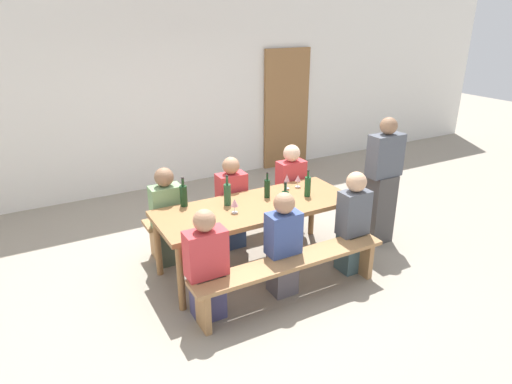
# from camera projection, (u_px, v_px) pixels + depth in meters

# --- Properties ---
(ground_plane) EXTENTS (24.00, 24.00, 0.00)m
(ground_plane) POSITION_uv_depth(u_px,v_px,m) (256.00, 266.00, 5.06)
(ground_plane) COLOR gray
(back_wall) EXTENTS (14.00, 0.20, 3.20)m
(back_wall) POSITION_uv_depth(u_px,v_px,m) (162.00, 86.00, 6.94)
(back_wall) COLOR silver
(back_wall) RESTS_ON ground
(wooden_door) EXTENTS (0.90, 0.06, 2.10)m
(wooden_door) POSITION_uv_depth(u_px,v_px,m) (287.00, 109.00, 8.03)
(wooden_door) COLOR olive
(wooden_door) RESTS_ON ground
(tasting_table) EXTENTS (2.17, 0.83, 0.75)m
(tasting_table) POSITION_uv_depth(u_px,v_px,m) (256.00, 211.00, 4.81)
(tasting_table) COLOR olive
(tasting_table) RESTS_ON ground
(bench_near) EXTENTS (2.07, 0.30, 0.45)m
(bench_near) POSITION_uv_depth(u_px,v_px,m) (291.00, 268.00, 4.35)
(bench_near) COLOR #9E7247
(bench_near) RESTS_ON ground
(bench_far) EXTENTS (2.07, 0.30, 0.45)m
(bench_far) POSITION_uv_depth(u_px,v_px,m) (228.00, 214.00, 5.51)
(bench_far) COLOR #9E7247
(bench_far) RESTS_ON ground
(wine_bottle_0) EXTENTS (0.08, 0.08, 0.32)m
(wine_bottle_0) POSITION_uv_depth(u_px,v_px,m) (285.00, 201.00, 4.59)
(wine_bottle_0) COLOR #143319
(wine_bottle_0) RESTS_ON tasting_table
(wine_bottle_1) EXTENTS (0.07, 0.07, 0.31)m
(wine_bottle_1) POSITION_uv_depth(u_px,v_px,m) (308.00, 186.00, 4.98)
(wine_bottle_1) COLOR #194723
(wine_bottle_1) RESTS_ON tasting_table
(wine_bottle_2) EXTENTS (0.08, 0.08, 0.34)m
(wine_bottle_2) POSITION_uv_depth(u_px,v_px,m) (227.00, 194.00, 4.75)
(wine_bottle_2) COLOR #234C2D
(wine_bottle_2) RESTS_ON tasting_table
(wine_bottle_3) EXTENTS (0.08, 0.08, 0.32)m
(wine_bottle_3) POSITION_uv_depth(u_px,v_px,m) (184.00, 195.00, 4.72)
(wine_bottle_3) COLOR #143319
(wine_bottle_3) RESTS_ON tasting_table
(wine_bottle_4) EXTENTS (0.07, 0.07, 0.29)m
(wine_bottle_4) POSITION_uv_depth(u_px,v_px,m) (267.00, 188.00, 4.95)
(wine_bottle_4) COLOR #143319
(wine_bottle_4) RESTS_ON tasting_table
(wine_glass_0) EXTENTS (0.07, 0.07, 0.15)m
(wine_glass_0) POSITION_uv_depth(u_px,v_px,m) (298.00, 179.00, 5.24)
(wine_glass_0) COLOR silver
(wine_glass_0) RESTS_ON tasting_table
(wine_glass_1) EXTENTS (0.06, 0.06, 0.18)m
(wine_glass_1) POSITION_uv_depth(u_px,v_px,m) (287.00, 179.00, 5.18)
(wine_glass_1) COLOR silver
(wine_glass_1) RESTS_ON tasting_table
(wine_glass_2) EXTENTS (0.08, 0.08, 0.15)m
(wine_glass_2) POSITION_uv_depth(u_px,v_px,m) (235.00, 203.00, 4.56)
(wine_glass_2) COLOR silver
(wine_glass_2) RESTS_ON tasting_table
(seated_guest_near_0) EXTENTS (0.38, 0.24, 1.09)m
(seated_guest_near_0) POSITION_uv_depth(u_px,v_px,m) (207.00, 268.00, 4.04)
(seated_guest_near_0) COLOR #3D3B62
(seated_guest_near_0) RESTS_ON ground
(seated_guest_near_1) EXTENTS (0.33, 0.24, 1.09)m
(seated_guest_near_1) POSITION_uv_depth(u_px,v_px,m) (283.00, 246.00, 4.41)
(seated_guest_near_1) COLOR #565058
(seated_guest_near_1) RESTS_ON ground
(seated_guest_near_2) EXTENTS (0.32, 0.24, 1.15)m
(seated_guest_near_2) POSITION_uv_depth(u_px,v_px,m) (353.00, 224.00, 4.79)
(seated_guest_near_2) COLOR #3F585E
(seated_guest_near_2) RESTS_ON ground
(seated_guest_far_0) EXTENTS (0.34, 0.24, 1.13)m
(seated_guest_far_0) POSITION_uv_depth(u_px,v_px,m) (167.00, 218.00, 4.96)
(seated_guest_far_0) COLOR #424F3E
(seated_guest_far_0) RESTS_ON ground
(seated_guest_far_1) EXTENTS (0.34, 0.24, 1.13)m
(seated_guest_far_1) POSITION_uv_depth(u_px,v_px,m) (232.00, 205.00, 5.31)
(seated_guest_far_1) COLOR navy
(seated_guest_far_1) RESTS_ON ground
(seated_guest_far_2) EXTENTS (0.35, 0.24, 1.16)m
(seated_guest_far_2) POSITION_uv_depth(u_px,v_px,m) (291.00, 191.00, 5.68)
(seated_guest_far_2) COLOR #345158
(seated_guest_far_2) RESTS_ON ground
(standing_host) EXTENTS (0.42, 0.24, 1.57)m
(standing_host) POSITION_uv_depth(u_px,v_px,m) (382.00, 184.00, 5.35)
(standing_host) COLOR #444141
(standing_host) RESTS_ON ground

